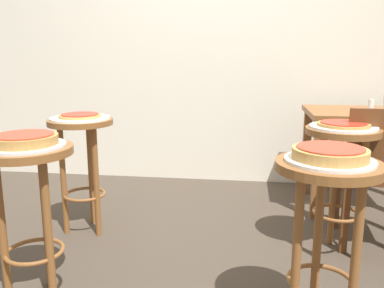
# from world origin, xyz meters

# --- Properties ---
(ground_plane) EXTENTS (6.00, 6.00, 0.00)m
(ground_plane) POSITION_xyz_m (0.00, 0.00, 0.00)
(ground_plane) COLOR #42382D
(back_wall) EXTENTS (6.00, 0.10, 3.00)m
(back_wall) POSITION_xyz_m (0.00, 1.65, 1.50)
(back_wall) COLOR silver
(back_wall) RESTS_ON ground_plane
(stool_foreground) EXTENTS (0.40, 0.40, 0.74)m
(stool_foreground) POSITION_xyz_m (0.61, -0.49, 0.55)
(stool_foreground) COLOR brown
(stool_foreground) RESTS_ON ground_plane
(serving_plate_foreground) EXTENTS (0.33, 0.33, 0.01)m
(serving_plate_foreground) POSITION_xyz_m (0.61, -0.49, 0.75)
(serving_plate_foreground) COLOR silver
(serving_plate_foreground) RESTS_ON stool_foreground
(pizza_foreground) EXTENTS (0.28, 0.28, 0.05)m
(pizza_foreground) POSITION_xyz_m (0.61, -0.49, 0.78)
(pizza_foreground) COLOR tan
(pizza_foreground) RESTS_ON serving_plate_foreground
(stool_middle) EXTENTS (0.40, 0.40, 0.74)m
(stool_middle) POSITION_xyz_m (-0.66, -0.41, 0.55)
(stool_middle) COLOR brown
(stool_middle) RESTS_ON ground_plane
(serving_plate_middle) EXTENTS (0.35, 0.35, 0.01)m
(serving_plate_middle) POSITION_xyz_m (-0.66, -0.41, 0.75)
(serving_plate_middle) COLOR silver
(serving_plate_middle) RESTS_ON stool_middle
(pizza_middle) EXTENTS (0.28, 0.28, 0.05)m
(pizza_middle) POSITION_xyz_m (-0.66, -0.41, 0.78)
(pizza_middle) COLOR #B78442
(pizza_middle) RESTS_ON serving_plate_middle
(stool_leftside) EXTENTS (0.40, 0.40, 0.74)m
(stool_leftside) POSITION_xyz_m (0.82, 0.26, 0.55)
(stool_leftside) COLOR brown
(stool_leftside) RESTS_ON ground_plane
(serving_plate_leftside) EXTENTS (0.36, 0.36, 0.01)m
(serving_plate_leftside) POSITION_xyz_m (0.82, 0.26, 0.75)
(serving_plate_leftside) COLOR silver
(serving_plate_leftside) RESTS_ON stool_leftside
(pizza_leftside) EXTENTS (0.28, 0.28, 0.02)m
(pizza_leftside) POSITION_xyz_m (0.82, 0.26, 0.76)
(pizza_leftside) COLOR #B78442
(pizza_leftside) RESTS_ON serving_plate_leftside
(stool_rear) EXTENTS (0.40, 0.40, 0.74)m
(stool_rear) POSITION_xyz_m (-0.73, 0.38, 0.55)
(stool_rear) COLOR brown
(stool_rear) RESTS_ON ground_plane
(serving_plate_rear) EXTENTS (0.37, 0.37, 0.01)m
(serving_plate_rear) POSITION_xyz_m (-0.73, 0.38, 0.75)
(serving_plate_rear) COLOR white
(serving_plate_rear) RESTS_ON stool_rear
(pizza_rear) EXTENTS (0.26, 0.26, 0.02)m
(pizza_rear) POSITION_xyz_m (-0.73, 0.38, 0.76)
(pizza_rear) COLOR tan
(pizza_rear) RESTS_ON serving_plate_rear
(dining_table) EXTENTS (0.81, 0.65, 0.74)m
(dining_table) POSITION_xyz_m (1.15, 1.07, 0.60)
(dining_table) COLOR brown
(dining_table) RESTS_ON ground_plane
(condiment_shaker) EXTENTS (0.04, 0.04, 0.09)m
(condiment_shaker) POSITION_xyz_m (1.18, 1.03, 0.78)
(condiment_shaker) COLOR white
(condiment_shaker) RESTS_ON dining_table
(wooden_chair) EXTENTS (0.43, 0.43, 0.85)m
(wooden_chair) POSITION_xyz_m (1.07, 0.38, 0.47)
(wooden_chair) COLOR #5B3319
(wooden_chair) RESTS_ON ground_plane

